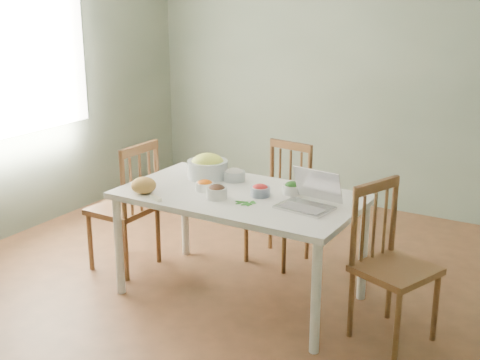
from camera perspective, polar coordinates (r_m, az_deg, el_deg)
The scene contains 18 objects.
floor at distance 4.51m, azimuth 0.64°, elevation -11.41°, with size 5.00×5.00×0.00m, color brown.
wall_back at distance 6.30m, azimuth 12.33°, elevation 9.40°, with size 5.00×0.00×2.70m, color gray.
window_left at distance 5.85m, azimuth -19.53°, elevation 9.74°, with size 0.04×1.60×1.20m, color white.
dining_table at distance 4.49m, azimuth -0.00°, elevation -5.99°, with size 1.66×0.94×0.78m, color white, non-canonical shape.
chair_far at distance 5.05m, azimuth 3.41°, elevation -2.25°, with size 0.43×0.41×0.96m, color brown, non-canonical shape.
chair_left at distance 5.01m, azimuth -10.61°, elevation -2.28°, with size 0.45×0.43×1.03m, color brown, non-canonical shape.
chair_right at distance 4.03m, azimuth 13.99°, elevation -7.58°, with size 0.44×0.42×1.00m, color brown, non-canonical shape.
bread_boule at distance 4.40m, azimuth -8.75°, elevation -0.49°, with size 0.18×0.18×0.11m, color #BF8838.
butter_stick at distance 4.25m, azimuth -7.63°, elevation -1.67°, with size 0.10×0.03×0.03m, color white.
bowl_squash at distance 4.71m, azimuth -2.95°, elevation 1.26°, with size 0.30×0.30×0.18m, color #F3F454, non-canonical shape.
bowl_carrot at distance 4.42m, azimuth -3.22°, elevation -0.49°, with size 0.13×0.13×0.07m, color #E66800, non-canonical shape.
bowl_onion at distance 4.64m, azimuth -0.53°, elevation 0.50°, with size 0.16×0.16×0.09m, color silver, non-canonical shape.
bowl_mushroom at distance 4.25m, azimuth -2.14°, elevation -1.08°, with size 0.14×0.14×0.09m, color #441E12, non-canonical shape.
bowl_redpep at distance 4.30m, azimuth 1.84°, elevation -0.94°, with size 0.14×0.14×0.08m, color #B13424, non-canonical shape.
bowl_broccoli at distance 4.36m, azimuth 4.77°, elevation -0.71°, with size 0.13×0.13×0.08m, color #0D3C0A, non-canonical shape.
flatbread at distance 4.47m, azimuth 6.71°, elevation -0.73°, with size 0.21×0.21×0.02m, color beige.
basil_bunch at distance 4.17m, azimuth 0.39°, elevation -1.98°, with size 0.17×0.17×0.02m, color #0D590E, non-canonical shape.
laptop at distance 4.05m, azimuth 5.94°, elevation -1.05°, with size 0.34×0.31×0.23m, color silver, non-canonical shape.
Camera 1 is at (1.98, -3.43, 2.15)m, focal length 46.98 mm.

